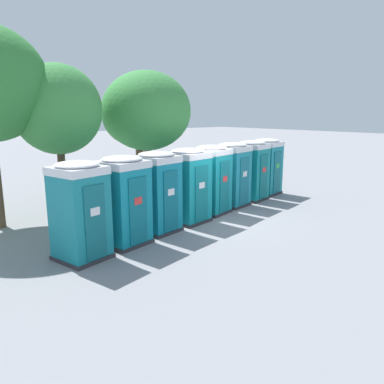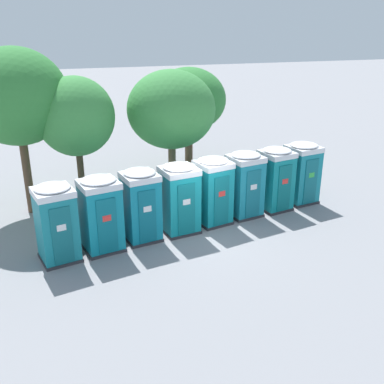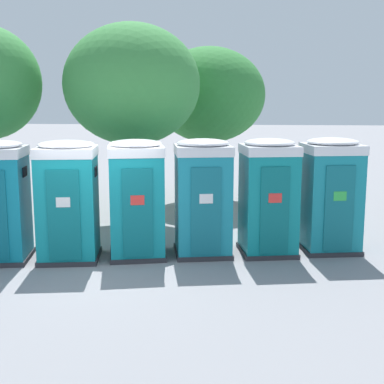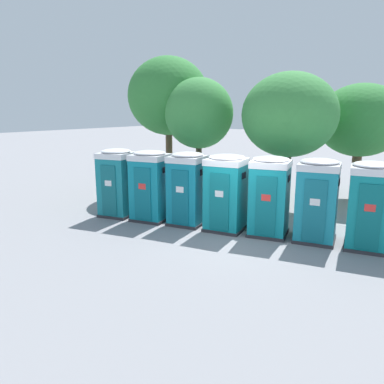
% 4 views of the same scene
% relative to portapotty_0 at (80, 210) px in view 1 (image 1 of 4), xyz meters
% --- Properties ---
extents(ground_plane, '(120.00, 120.00, 0.00)m').
position_rel_portapotty_0_xyz_m(ground_plane, '(5.03, 0.41, -1.28)').
color(ground_plane, gray).
extents(portapotty_0, '(1.41, 1.43, 2.54)m').
position_rel_portapotty_0_xyz_m(portapotty_0, '(0.00, 0.00, 0.00)').
color(portapotty_0, '#2D2D33').
rests_on(portapotty_0, ground).
extents(portapotty_1, '(1.45, 1.43, 2.54)m').
position_rel_portapotty_0_xyz_m(portapotty_1, '(1.41, 0.28, -0.00)').
color(portapotty_1, '#2D2D33').
rests_on(portapotty_1, ground).
extents(portapotty_2, '(1.35, 1.38, 2.54)m').
position_rel_portapotty_0_xyz_m(portapotty_2, '(2.80, 0.62, 0.00)').
color(portapotty_2, '#2D2D33').
rests_on(portapotty_2, ground).
extents(portapotty_3, '(1.41, 1.38, 2.54)m').
position_rel_portapotty_0_xyz_m(portapotty_3, '(4.22, 0.81, -0.00)').
color(portapotty_3, '#2D2D33').
rests_on(portapotty_3, ground).
extents(portapotty_4, '(1.42, 1.43, 2.54)m').
position_rel_portapotty_0_xyz_m(portapotty_4, '(5.61, 1.15, -0.00)').
color(portapotty_4, '#2D2D33').
rests_on(portapotty_4, ground).
extents(portapotty_5, '(1.41, 1.40, 2.54)m').
position_rel_portapotty_0_xyz_m(portapotty_5, '(7.01, 1.44, -0.00)').
color(portapotty_5, '#2D2D33').
rests_on(portapotty_5, ground).
extents(portapotty_6, '(1.37, 1.40, 2.54)m').
position_rel_portapotty_0_xyz_m(portapotty_6, '(8.44, 1.64, 0.00)').
color(portapotty_6, '#2D2D33').
rests_on(portapotty_6, ground).
extents(portapotty_7, '(1.40, 1.39, 2.54)m').
position_rel_portapotty_0_xyz_m(portapotty_7, '(9.83, 1.99, -0.00)').
color(portapotty_7, '#2D2D33').
rests_on(portapotty_7, ground).
extents(street_tree_1, '(3.62, 3.62, 5.36)m').
position_rel_portapotty_0_xyz_m(street_tree_1, '(4.92, 4.33, 2.46)').
color(street_tree_1, brown).
rests_on(street_tree_1, ground).
extents(street_tree_2, '(2.92, 2.92, 5.29)m').
position_rel_portapotty_0_xyz_m(street_tree_2, '(1.09, 3.86, 2.49)').
color(street_tree_2, '#4C3826').
rests_on(street_tree_2, ground).
extents(street_tree_3, '(3.68, 3.68, 5.06)m').
position_rel_portapotty_0_xyz_m(street_tree_3, '(6.77, 7.88, 2.20)').
color(street_tree_3, brown).
rests_on(street_tree_3, ground).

